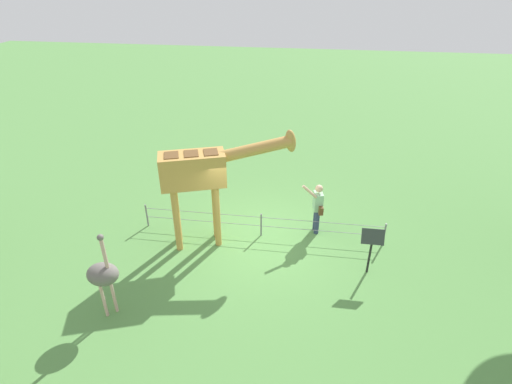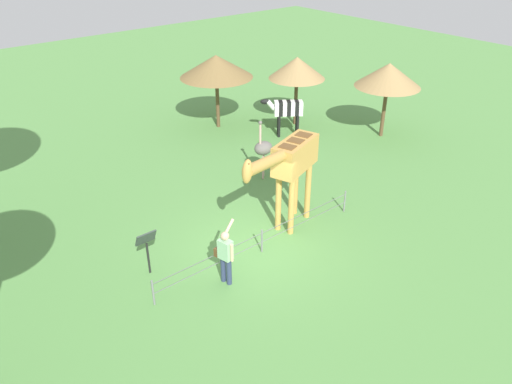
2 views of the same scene
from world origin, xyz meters
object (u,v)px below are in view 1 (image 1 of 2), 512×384
object	(u,v)px
info_sign	(372,243)
ostrich	(103,274)
visitor	(317,206)
giraffe	(204,173)

from	to	relation	value
info_sign	ostrich	bearing A→B (deg)	-158.90
visitor	info_sign	xyz separation A→B (m)	(1.37, -1.63, 0.05)
giraffe	visitor	distance (m)	3.44
giraffe	ostrich	world-z (taller)	giraffe
giraffe	visitor	xyz separation A→B (m)	(3.06, 0.91, -1.30)
giraffe	visitor	bearing A→B (deg)	16.64
ostrich	info_sign	bearing A→B (deg)	21.10
visitor	giraffe	bearing A→B (deg)	-163.36
ostrich	info_sign	world-z (taller)	ostrich
giraffe	ostrich	distance (m)	3.54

